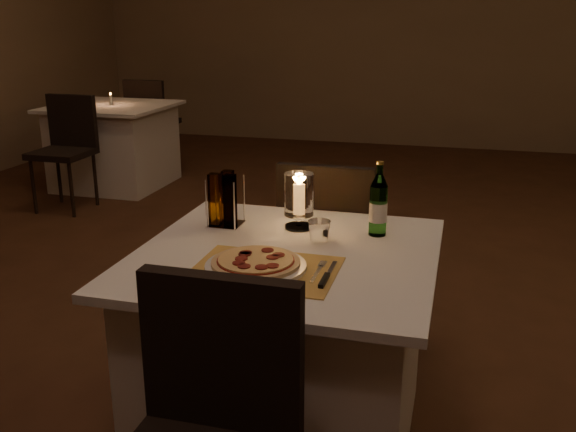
% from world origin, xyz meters
% --- Properties ---
extents(floor, '(8.00, 10.00, 0.02)m').
position_xyz_m(floor, '(0.00, 0.00, -0.01)').
color(floor, '#4C2A18').
rests_on(floor, ground).
extents(wall_back, '(8.00, 0.02, 3.00)m').
position_xyz_m(wall_back, '(0.00, 5.01, 1.50)').
color(wall_back, '#8E7352').
rests_on(wall_back, ground).
extents(main_table, '(1.00, 1.00, 0.74)m').
position_xyz_m(main_table, '(-0.07, -0.81, 0.37)').
color(main_table, white).
rests_on(main_table, ground).
extents(chair_near, '(0.42, 0.42, 0.90)m').
position_xyz_m(chair_near, '(-0.07, -1.52, 0.55)').
color(chair_near, black).
rests_on(chair_near, ground).
extents(chair_far, '(0.42, 0.42, 0.90)m').
position_xyz_m(chair_far, '(-0.07, -0.10, 0.55)').
color(chair_far, black).
rests_on(chair_far, ground).
extents(placemat, '(0.45, 0.34, 0.00)m').
position_xyz_m(placemat, '(-0.09, -0.99, 0.74)').
color(placemat, gold).
rests_on(placemat, main_table).
extents(plate, '(0.32, 0.32, 0.01)m').
position_xyz_m(plate, '(-0.12, -0.99, 0.75)').
color(plate, white).
rests_on(plate, placemat).
extents(pizza, '(0.28, 0.28, 0.02)m').
position_xyz_m(pizza, '(-0.12, -0.99, 0.77)').
color(pizza, '#D8B77F').
rests_on(pizza, plate).
extents(fork, '(0.02, 0.18, 0.00)m').
position_xyz_m(fork, '(0.07, -0.96, 0.75)').
color(fork, silver).
rests_on(fork, placemat).
extents(knife, '(0.02, 0.22, 0.01)m').
position_xyz_m(knife, '(0.11, -1.02, 0.75)').
color(knife, black).
rests_on(knife, placemat).
extents(tumbler, '(0.08, 0.08, 0.08)m').
position_xyz_m(tumbler, '(0.01, -0.69, 0.78)').
color(tumbler, white).
rests_on(tumbler, main_table).
extents(water_bottle, '(0.07, 0.07, 0.27)m').
position_xyz_m(water_bottle, '(0.20, -0.55, 0.85)').
color(water_bottle, '#67AC5C').
rests_on(water_bottle, main_table).
extents(hurricane_candle, '(0.11, 0.11, 0.21)m').
position_xyz_m(hurricane_candle, '(-0.10, -0.56, 0.86)').
color(hurricane_candle, white).
rests_on(hurricane_candle, main_table).
extents(cruet_caddy, '(0.12, 0.12, 0.21)m').
position_xyz_m(cruet_caddy, '(-0.37, -0.60, 0.84)').
color(cruet_caddy, white).
rests_on(cruet_caddy, main_table).
extents(neighbor_table_left, '(1.00, 1.00, 0.74)m').
position_xyz_m(neighbor_table_left, '(-2.57, 2.36, 0.37)').
color(neighbor_table_left, white).
rests_on(neighbor_table_left, ground).
extents(neighbor_chair_la, '(0.42, 0.42, 0.90)m').
position_xyz_m(neighbor_chair_la, '(-2.57, 1.65, 0.55)').
color(neighbor_chair_la, black).
rests_on(neighbor_chair_la, ground).
extents(neighbor_chair_lb, '(0.42, 0.42, 0.90)m').
position_xyz_m(neighbor_chair_lb, '(-2.57, 3.08, 0.55)').
color(neighbor_chair_lb, black).
rests_on(neighbor_chair_lb, ground).
extents(neighbor_candle_left, '(0.03, 0.03, 0.11)m').
position_xyz_m(neighbor_candle_left, '(-2.57, 2.36, 0.79)').
color(neighbor_candle_left, white).
rests_on(neighbor_candle_left, neighbor_table_left).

